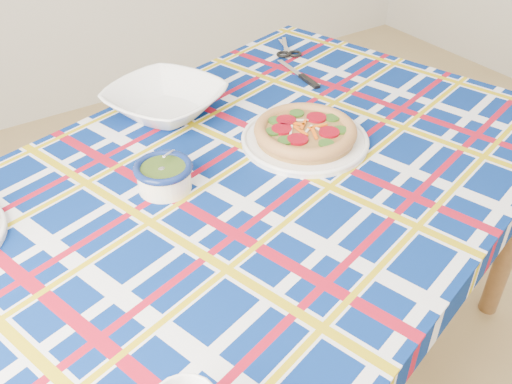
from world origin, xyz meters
TOP-DOWN VIEW (x-y plane):
  - floor at (0.00, 0.00)m, footprint 4.00×4.00m
  - dining_table at (-0.56, -0.05)m, footprint 1.89×1.47m
  - tablecloth at (-0.56, -0.05)m, footprint 1.93×1.51m
  - main_focaccia_plate at (-0.36, 0.00)m, footprint 0.43×0.43m
  - pesto_bowl at (-0.75, 0.02)m, footprint 0.15×0.15m
  - serving_bowl at (-0.58, 0.34)m, footprint 0.40×0.40m
  - table_knife at (-0.13, 0.38)m, footprint 0.04×0.24m
  - kitchen_scissors at (-0.04, 0.53)m, footprint 0.16×0.21m

SIDE VIEW (x-z plane):
  - floor at x=0.00m, z-range 0.00..0.00m
  - dining_table at x=-0.56m, z-range 0.32..1.09m
  - tablecloth at x=-0.56m, z-range 0.68..0.79m
  - table_knife at x=-0.13m, z-range 0.79..0.80m
  - kitchen_scissors at x=-0.04m, z-range 0.79..0.80m
  - main_focaccia_plate at x=-0.36m, z-range 0.79..0.85m
  - serving_bowl at x=-0.58m, z-range 0.79..0.86m
  - pesto_bowl at x=-0.75m, z-range 0.79..0.86m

